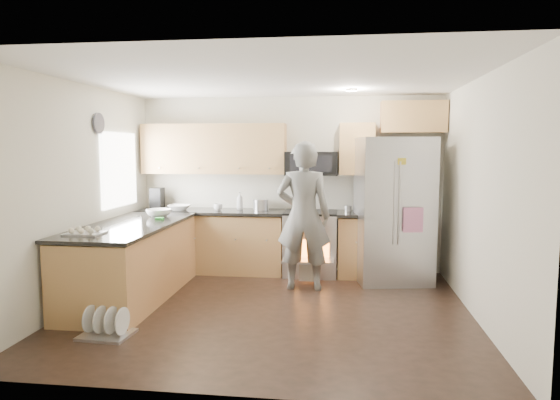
# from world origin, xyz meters

# --- Properties ---
(ground) EXTENTS (4.50, 4.50, 0.00)m
(ground) POSITION_xyz_m (0.00, 0.00, 0.00)
(ground) COLOR black
(ground) RESTS_ON ground
(room_shell) EXTENTS (4.54, 4.04, 2.62)m
(room_shell) POSITION_xyz_m (-0.04, 0.02, 1.67)
(room_shell) COLOR beige
(room_shell) RESTS_ON ground
(back_cabinet_run) EXTENTS (4.45, 0.64, 2.50)m
(back_cabinet_run) POSITION_xyz_m (-0.59, 1.75, 0.96)
(back_cabinet_run) COLOR #BB804A
(back_cabinet_run) RESTS_ON ground
(peninsula) EXTENTS (0.96, 2.36, 1.03)m
(peninsula) POSITION_xyz_m (-1.75, 0.25, 0.46)
(peninsula) COLOR #BB804A
(peninsula) RESTS_ON ground
(stove_range) EXTENTS (0.76, 0.97, 1.79)m
(stove_range) POSITION_xyz_m (0.35, 1.69, 0.68)
(stove_range) COLOR #B7B7BC
(stove_range) RESTS_ON ground
(refrigerator) EXTENTS (1.09, 0.91, 1.99)m
(refrigerator) POSITION_xyz_m (1.50, 1.45, 0.99)
(refrigerator) COLOR #B7B7BC
(refrigerator) RESTS_ON ground
(person) EXTENTS (0.71, 0.47, 1.93)m
(person) POSITION_xyz_m (0.30, 0.93, 0.97)
(person) COLOR slate
(person) RESTS_ON ground
(dish_rack) EXTENTS (0.51, 0.42, 0.30)m
(dish_rack) POSITION_xyz_m (-1.48, -0.99, 0.08)
(dish_rack) COLOR #B7B7BC
(dish_rack) RESTS_ON ground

